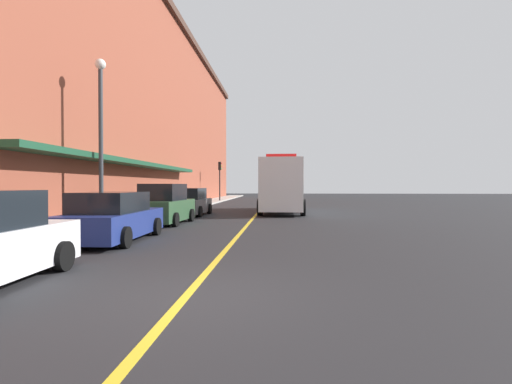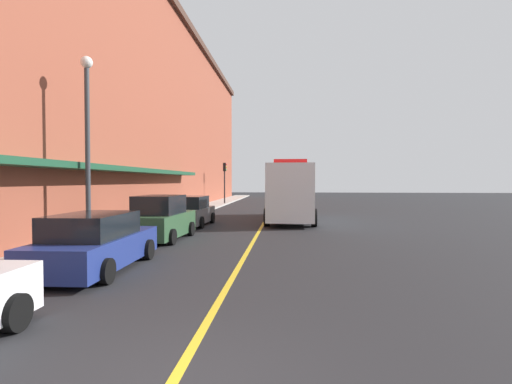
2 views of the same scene
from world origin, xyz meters
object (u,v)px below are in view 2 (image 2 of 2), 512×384
(parked_car_3, at_px, (192,212))
(parking_meter_2, at_px, (41,234))
(box_truck, at_px, (291,193))
(parked_car_2, at_px, (161,219))
(street_lamp_left, at_px, (87,130))
(parked_car_1, at_px, (96,243))
(traffic_light_near, at_px, (225,175))

(parked_car_3, height_order, parking_meter_2, parked_car_3)
(parked_car_3, distance_m, box_truck, 6.58)
(parked_car_3, bearing_deg, parked_car_2, -178.31)
(box_truck, xyz_separation_m, parking_meter_2, (-7.00, -14.47, -0.71))
(parked_car_2, distance_m, street_lamp_left, 4.65)
(parked_car_1, relative_size, box_truck, 0.52)
(box_truck, bearing_deg, parked_car_3, -58.16)
(parked_car_2, xyz_separation_m, box_truck, (5.61, 8.53, 0.89))
(parking_meter_2, relative_size, traffic_light_near, 0.31)
(parked_car_1, bearing_deg, traffic_light_near, 1.33)
(parked_car_3, relative_size, traffic_light_near, 0.98)
(parking_meter_2, bearing_deg, parked_car_1, 12.57)
(box_truck, height_order, parking_meter_2, box_truck)
(parked_car_3, xyz_separation_m, traffic_light_near, (-1.33, 19.43, 2.37))
(parked_car_3, xyz_separation_m, parking_meter_2, (-1.39, -11.17, 0.28))
(traffic_light_near, bearing_deg, parked_car_3, -86.09)
(parked_car_3, height_order, street_lamp_left, street_lamp_left)
(parked_car_3, bearing_deg, street_lamp_left, 166.90)
(parked_car_1, distance_m, box_truck, 15.26)
(street_lamp_left, bearing_deg, traffic_light_near, 88.59)
(parked_car_3, distance_m, parking_meter_2, 11.26)
(parked_car_1, bearing_deg, box_truck, -22.77)
(parked_car_1, relative_size, street_lamp_left, 0.70)
(parked_car_3, bearing_deg, parked_car_1, -178.24)
(box_truck, distance_m, traffic_light_near, 17.61)
(parked_car_2, xyz_separation_m, street_lamp_left, (-1.99, -2.29, 3.52))
(parked_car_1, bearing_deg, parked_car_3, -1.14)
(street_lamp_left, bearing_deg, parked_car_2, 49.08)
(parking_meter_2, height_order, traffic_light_near, traffic_light_near)
(street_lamp_left, bearing_deg, parking_meter_2, -80.66)
(parked_car_2, height_order, parked_car_3, parked_car_2)
(parked_car_2, height_order, street_lamp_left, street_lamp_left)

